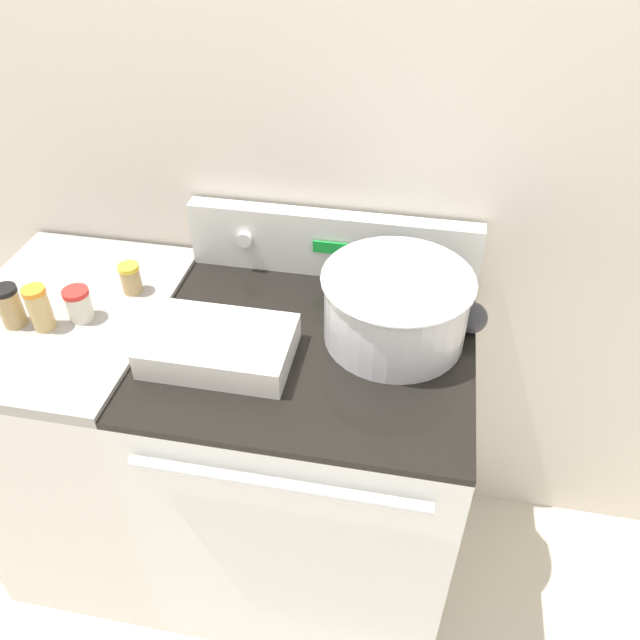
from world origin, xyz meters
The scene contains 11 objects.
kitchen_wall centered at (0.00, 0.67, 1.25)m, with size 8.00×0.05×2.50m.
stove_range centered at (0.00, 0.32, 0.45)m, with size 0.75×0.67×0.91m.
control_panel centered at (0.00, 0.61, 0.99)m, with size 0.75×0.07×0.18m.
side_counter centered at (-0.62, 0.32, 0.46)m, with size 0.49×0.64×0.92m.
mixing_bowl centered at (0.19, 0.38, 1.00)m, with size 0.34×0.34×0.17m.
casserole_dish centered at (-0.19, 0.24, 0.94)m, with size 0.32×0.21×0.07m.
ladle centered at (0.36, 0.45, 0.94)m, with size 0.07×0.27×0.07m.
spice_jar_yellow_cap centered at (-0.48, 0.42, 0.96)m, with size 0.05×0.05×0.08m.
spice_jar_red_cap centered at (-0.55, 0.30, 0.96)m, with size 0.06×0.06×0.08m.
spice_jar_orange_cap centered at (-0.62, 0.25, 0.97)m, with size 0.05×0.05×0.11m.
spice_jar_black_cap centered at (-0.70, 0.25, 0.97)m, with size 0.06×0.06×0.10m.
Camera 1 is at (0.22, -0.74, 1.85)m, focal length 35.00 mm.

